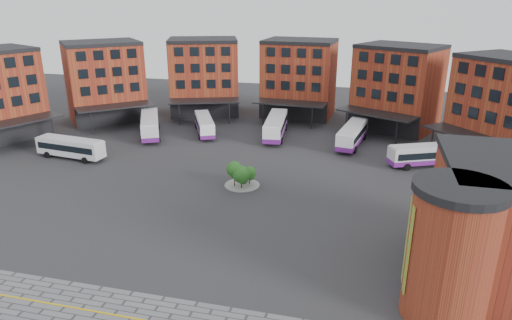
% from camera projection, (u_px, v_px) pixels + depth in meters
% --- Properties ---
extents(ground, '(160.00, 160.00, 0.00)m').
position_uv_depth(ground, '(192.00, 229.00, 46.77)').
color(ground, '#28282B').
rests_on(ground, ground).
extents(main_building, '(94.14, 42.48, 14.60)m').
position_uv_depth(main_building, '(245.00, 87.00, 80.23)').
color(main_building, brown).
rests_on(main_building, ground).
extents(tree_island, '(4.40, 4.40, 3.36)m').
position_uv_depth(tree_island, '(241.00, 174.00, 56.15)').
color(tree_island, gray).
rests_on(tree_island, ground).
extents(bus_a, '(10.79, 3.66, 2.99)m').
position_uv_depth(bus_a, '(70.00, 147.00, 66.18)').
color(bus_a, silver).
rests_on(bus_a, ground).
extents(bus_b, '(7.85, 12.11, 3.42)m').
position_uv_depth(bus_b, '(150.00, 125.00, 76.80)').
color(bus_b, silver).
rests_on(bus_b, ground).
extents(bus_c, '(6.78, 10.57, 2.97)m').
position_uv_depth(bus_c, '(205.00, 124.00, 77.96)').
color(bus_c, white).
rests_on(bus_c, ground).
extents(bus_d, '(3.89, 12.44, 3.45)m').
position_uv_depth(bus_d, '(276.00, 126.00, 76.16)').
color(bus_d, white).
rests_on(bus_d, ground).
extents(bus_e, '(4.58, 11.88, 3.27)m').
position_uv_depth(bus_e, '(352.00, 134.00, 71.96)').
color(bus_e, white).
rests_on(bus_e, ground).
extents(bus_f, '(10.88, 6.67, 3.04)m').
position_uv_depth(bus_f, '(427.00, 155.00, 63.24)').
color(bus_f, silver).
rests_on(bus_f, ground).
extents(blue_car, '(4.44, 1.81, 1.43)m').
position_uv_depth(blue_car, '(435.00, 282.00, 36.93)').
color(blue_car, '#0D32AA').
rests_on(blue_car, ground).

